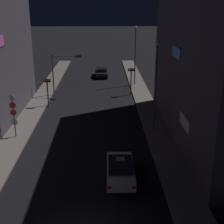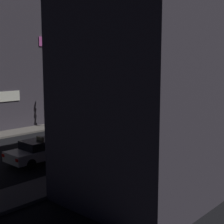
{
  "view_description": "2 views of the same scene",
  "coord_description": "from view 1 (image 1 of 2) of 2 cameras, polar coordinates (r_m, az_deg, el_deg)",
  "views": [
    {
      "loc": [
        1.42,
        -12.08,
        11.34
      ],
      "look_at": [
        2.17,
        15.52,
        1.71
      ],
      "focal_mm": 50.69,
      "sensor_mm": 36.0,
      "label": 1
    },
    {
      "loc": [
        19.34,
        -5.37,
        6.15
      ],
      "look_at": [
        1.16,
        14.63,
        2.15
      ],
      "focal_mm": 53.54,
      "sensor_mm": 36.0,
      "label": 2
    }
  ],
  "objects": [
    {
      "name": "sign_pole_left",
      "position": [
        28.4,
        -17.34,
        -0.25
      ],
      "size": [
        0.62,
        0.1,
        3.81
      ],
      "color": "#47474C",
      "rests_on": "sidewalk_left"
    },
    {
      "name": "street_lamp_near_block",
      "position": [
        27.88,
        7.98,
        6.72
      ],
      "size": [
        0.47,
        0.47,
        8.17
      ],
      "color": "#47474C",
      "rests_on": "sidewalk_right"
    },
    {
      "name": "sidewalk_right",
      "position": [
        38.9,
        5.73,
        2.29
      ],
      "size": [
        2.28,
        53.65,
        0.15
      ],
      "primitive_type": "cube",
      "color": "#5B5651",
      "rests_on": "ground_plane"
    },
    {
      "name": "far_car",
      "position": [
        50.9,
        -1.95,
        7.18
      ],
      "size": [
        2.12,
        4.57,
        1.42
      ],
      "color": "black",
      "rests_on": "ground_plane"
    },
    {
      "name": "sidewalk_left",
      "position": [
        39.36,
        -12.82,
        2.1
      ],
      "size": [
        2.28,
        53.65,
        0.15
      ],
      "primitive_type": "cube",
      "color": "#5B5651",
      "rests_on": "ground_plane"
    },
    {
      "name": "traffic_light_left_kerb",
      "position": [
        36.29,
        -11.6,
        4.55
      ],
      "size": [
        0.8,
        0.42,
        3.3
      ],
      "color": "#47474C",
      "rests_on": "ground_plane"
    },
    {
      "name": "traffic_light_right_kerb",
      "position": [
        40.38,
        3.46,
        6.58
      ],
      "size": [
        0.8,
        0.42,
        3.51
      ],
      "color": "#47474C",
      "rests_on": "ground_plane"
    },
    {
      "name": "building_facade_right",
      "position": [
        27.62,
        17.96,
        11.57
      ],
      "size": [
        6.13,
        21.01,
        16.19
      ],
      "color": "#3D3842",
      "rests_on": "ground_plane"
    },
    {
      "name": "traffic_light_overhead",
      "position": [
        40.09,
        -8.75,
        8.19
      ],
      "size": [
        3.69,
        0.42,
        5.31
      ],
      "color": "#47474C",
      "rests_on": "ground_plane"
    },
    {
      "name": "taxi",
      "position": [
        21.52,
        1.51,
        -10.3
      ],
      "size": [
        1.86,
        4.47,
        1.62
      ],
      "color": "silver",
      "rests_on": "ground_plane"
    },
    {
      "name": "street_lamp_far_block",
      "position": [
        45.11,
        4.22,
        10.9
      ],
      "size": [
        0.37,
        0.37,
        8.1
      ],
      "color": "#47474C",
      "rests_on": "sidewalk_right"
    }
  ]
}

